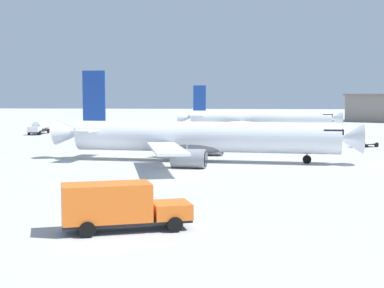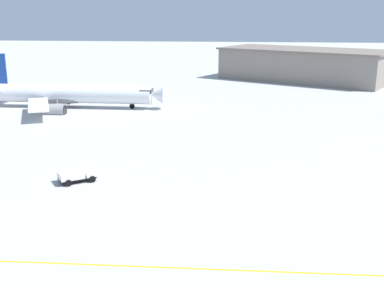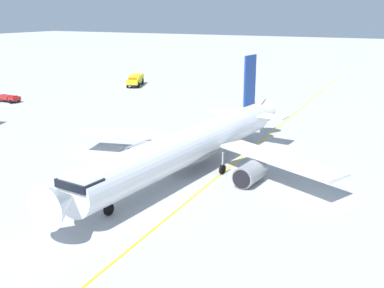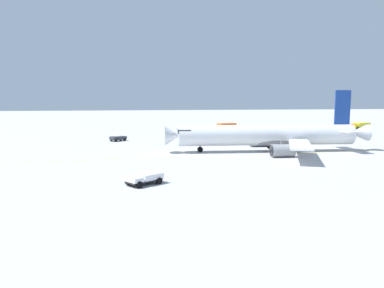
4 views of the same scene
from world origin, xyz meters
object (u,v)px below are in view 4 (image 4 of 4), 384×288
(baggage_truck_truck, at_px, (118,138))
(airliner_main, at_px, (269,136))
(fire_tender_truck, at_px, (359,126))
(ops_pickup_truck, at_px, (264,127))
(pushback_tug_truck, at_px, (145,178))
(catering_truck_truck_extra, at_px, (225,128))

(baggage_truck_truck, bearing_deg, airliner_main, 101.76)
(fire_tender_truck, distance_m, ops_pickup_truck, 31.57)
(pushback_tug_truck, bearing_deg, ops_pickup_truck, -155.47)
(pushback_tug_truck, xyz_separation_m, catering_truck_truck_extra, (28.00, 62.30, 0.86))
(airliner_main, height_order, fire_tender_truck, airliner_main)
(fire_tender_truck, relative_size, pushback_tug_truck, 1.96)
(catering_truck_truck_extra, bearing_deg, baggage_truck_truck, 5.01)
(ops_pickup_truck, bearing_deg, pushback_tug_truck, -29.15)
(baggage_truck_truck, xyz_separation_m, catering_truck_truck_extra, (31.77, 14.85, 0.95))
(pushback_tug_truck, bearing_deg, airliner_main, -171.85)
(airliner_main, xyz_separation_m, catering_truck_truck_extra, (2.15, 38.87, -1.39))
(ops_pickup_truck, relative_size, pushback_tug_truck, 1.10)
(baggage_truck_truck, bearing_deg, catering_truck_truck_extra, 165.85)
(fire_tender_truck, relative_size, ops_pickup_truck, 1.78)
(fire_tender_truck, xyz_separation_m, catering_truck_truck_extra, (-47.77, -2.23, 0.14))
(baggage_truck_truck, xyz_separation_m, ops_pickup_truck, (50.00, 28.19, 0.09))
(airliner_main, height_order, ops_pickup_truck, airliner_main)
(ops_pickup_truck, distance_m, catering_truck_truck_extra, 22.60)
(airliner_main, xyz_separation_m, fire_tender_truck, (49.92, 41.10, -1.53))
(airliner_main, bearing_deg, ops_pickup_truck, -105.84)
(pushback_tug_truck, bearing_deg, fire_tender_truck, -173.62)
(baggage_truck_truck, xyz_separation_m, pushback_tug_truck, (3.78, -47.45, 0.09))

